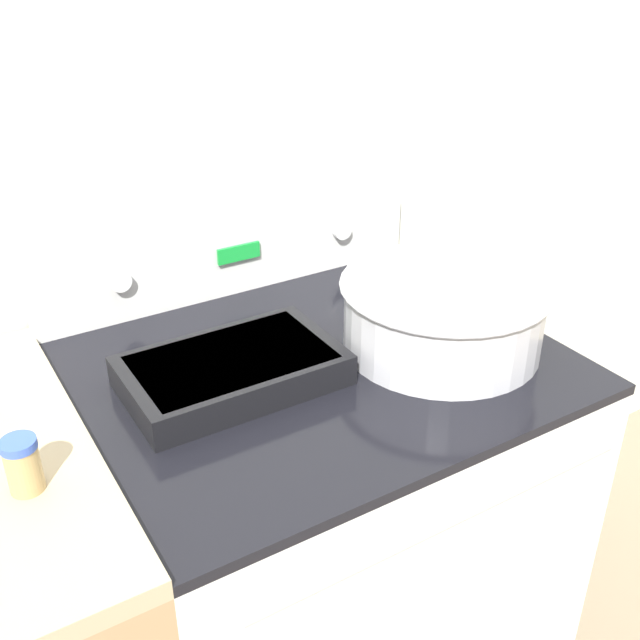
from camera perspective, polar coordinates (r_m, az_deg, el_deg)
name	(u,v)px	position (r m, az deg, el deg)	size (l,w,h in m)	color
kitchen_wall	(211,117)	(1.49, -8.33, 15.08)	(8.00, 0.05, 2.50)	silver
stove_range	(316,551)	(1.58, -0.30, -17.17)	(0.80, 0.72, 0.91)	silver
control_panel	(232,251)	(1.51, -6.72, 5.21)	(0.80, 0.07, 0.16)	silver
mixing_bowl	(443,310)	(1.31, 9.37, 0.72)	(0.36, 0.36, 0.13)	silver
casserole_dish	(232,369)	(1.22, -6.70, -3.72)	(0.34, 0.21, 0.05)	black
ladle	(497,298)	(1.47, 13.37, 1.64)	(0.07, 0.33, 0.07)	#333338
spice_jar_blue_cap	(23,465)	(1.05, -21.70, -10.21)	(0.05, 0.05, 0.08)	tan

